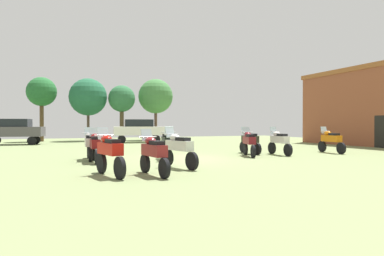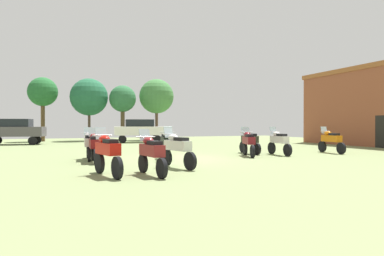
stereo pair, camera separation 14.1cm
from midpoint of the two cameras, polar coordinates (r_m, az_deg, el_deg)
ground_plane at (r=15.83m, az=-2.38°, el=-5.17°), size 44.00×52.00×0.02m
motorcycle_1 at (r=20.44m, az=21.92°, el=-1.86°), size 0.62×2.18×1.46m
motorcycle_2 at (r=18.75m, az=9.36°, el=-2.06°), size 0.62×2.15×1.45m
motorcycle_3 at (r=14.88m, az=-16.10°, el=-2.80°), size 0.62×2.16×1.44m
motorcycle_4 at (r=10.85m, az=-13.90°, el=-3.93°), size 0.74×2.13×1.50m
motorcycle_5 at (r=15.98m, az=-16.96°, el=-2.54°), size 0.62×2.22×1.45m
motorcycle_7 at (r=10.76m, az=-6.77°, el=-4.11°), size 0.65×2.06×1.44m
motorcycle_8 at (r=18.27m, az=14.11°, el=-2.14°), size 0.62×2.09×1.46m
motorcycle_9 at (r=15.55m, az=-4.44°, el=-2.51°), size 0.72×2.28×1.50m
motorcycle_10 at (r=12.49m, az=-2.54°, el=-3.35°), size 0.78×2.15×1.48m
motorcycle_12 at (r=17.26m, az=9.23°, el=-2.30°), size 0.85×2.12×1.44m
car_1 at (r=30.14m, az=-8.96°, el=-0.17°), size 4.52×2.42×2.00m
car_3 at (r=30.01m, az=-27.65°, el=-0.24°), size 4.54×2.50×2.00m
tree_1 at (r=33.94m, az=-11.73°, el=4.69°), size 2.57×2.57×5.35m
tree_3 at (r=34.76m, az=-6.18°, el=5.23°), size 3.45×3.45×6.12m
tree_5 at (r=34.52m, az=-23.84°, el=5.44°), size 2.66×2.66×5.91m
tree_6 at (r=34.42m, az=-17.00°, el=4.94°), size 3.56×3.56×5.98m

